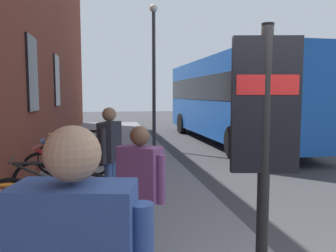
% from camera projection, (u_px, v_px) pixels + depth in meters
% --- Properties ---
extents(ground, '(60.00, 60.00, 0.00)m').
position_uv_depth(ground, '(222.00, 170.00, 8.60)').
color(ground, '#38383A').
extents(sidewalk_pavement, '(24.00, 3.50, 0.12)m').
position_uv_depth(sidewalk_pavement, '(113.00, 157.00, 10.06)').
color(sidewalk_pavement, slate).
rests_on(sidewalk_pavement, ground).
extents(station_facade, '(22.00, 0.65, 8.18)m').
position_uv_depth(station_facade, '(44.00, 26.00, 10.28)').
color(station_facade, brown).
rests_on(station_facade, ground).
extents(bicycle_end_of_row, '(0.55, 1.74, 0.97)m').
position_uv_depth(bicycle_end_of_row, '(39.00, 228.00, 3.60)').
color(bicycle_end_of_row, black).
rests_on(bicycle_end_of_row, sidewalk_pavement).
extents(bicycle_under_window, '(0.48, 1.76, 0.97)m').
position_uv_depth(bicycle_under_window, '(51.00, 197.00, 4.66)').
color(bicycle_under_window, black).
rests_on(bicycle_under_window, sidewalk_pavement).
extents(bicycle_far_end, '(0.48, 1.77, 0.97)m').
position_uv_depth(bicycle_far_end, '(66.00, 180.00, 5.63)').
color(bicycle_far_end, black).
rests_on(bicycle_far_end, sidewalk_pavement).
extents(bicycle_mid_rack, '(0.48, 1.77, 0.97)m').
position_uv_depth(bicycle_mid_rack, '(69.00, 167.00, 6.58)').
color(bicycle_mid_rack, black).
rests_on(bicycle_mid_rack, sidewalk_pavement).
extents(bicycle_beside_lamp, '(0.62, 1.72, 0.97)m').
position_uv_depth(bicycle_beside_lamp, '(74.00, 158.00, 7.51)').
color(bicycle_beside_lamp, black).
rests_on(bicycle_beside_lamp, sidewalk_pavement).
extents(bicycle_by_door, '(0.68, 1.70, 0.97)m').
position_uv_depth(bicycle_by_door, '(81.00, 150.00, 8.56)').
color(bicycle_by_door, black).
rests_on(bicycle_by_door, sidewalk_pavement).
extents(transit_info_sign, '(0.18, 0.56, 2.40)m').
position_uv_depth(transit_info_sign, '(265.00, 124.00, 2.69)').
color(transit_info_sign, black).
rests_on(transit_info_sign, sidewalk_pavement).
extents(city_bus, '(10.54, 2.77, 3.35)m').
position_uv_depth(city_bus, '(230.00, 95.00, 13.43)').
color(city_bus, '#1951B2').
rests_on(city_bus, ground).
extents(pedestrian_by_facade, '(0.59, 0.39, 1.64)m').
position_uv_depth(pedestrian_by_facade, '(110.00, 148.00, 5.18)').
color(pedestrian_by_facade, '#334C8C').
rests_on(pedestrian_by_facade, sidewalk_pavement).
extents(pedestrian_near_bus, '(0.43, 0.49, 1.52)m').
position_uv_depth(pedestrian_near_bus, '(140.00, 183.00, 3.42)').
color(pedestrian_near_bus, '#4C724C').
rests_on(pedestrian_near_bus, sidewalk_pavement).
extents(street_lamp, '(0.28, 0.28, 4.91)m').
position_uv_depth(street_lamp, '(154.00, 63.00, 11.41)').
color(street_lamp, '#333338').
rests_on(street_lamp, sidewalk_pavement).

